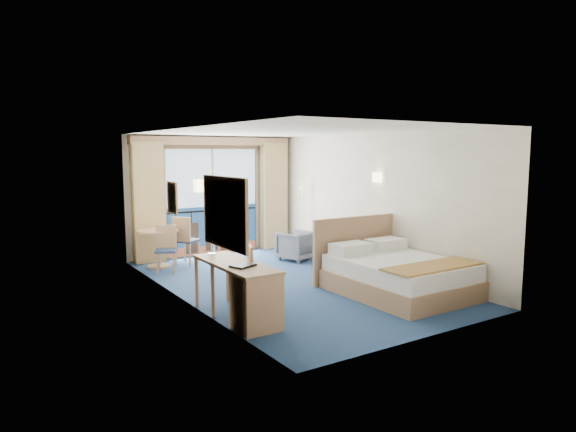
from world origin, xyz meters
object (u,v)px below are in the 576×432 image
object	(u,v)px
bed	(396,274)
armchair	(296,246)
desk	(251,295)
floor_lamp	(303,202)
nightstand	(370,259)
table_chair_a	(185,237)
desk_chair	(258,274)
round_table	(158,239)
table_chair_b	(166,246)

from	to	relation	value
bed	armchair	xyz separation A→B (m)	(0.08, 3.11, -0.01)
bed	desk	xyz separation A→B (m)	(-2.82, -0.17, 0.11)
floor_lamp	nightstand	bearing A→B (deg)	-90.75
desk	table_chair_a	bearing A→B (deg)	80.36
bed	floor_lamp	xyz separation A→B (m)	(0.69, 3.74, 0.85)
nightstand	table_chair_a	world-z (taller)	table_chair_a
floor_lamp	desk_chair	xyz separation A→B (m)	(-3.10, -3.35, -0.62)
table_chair_a	armchair	bearing A→B (deg)	-148.75
desk	round_table	distance (m)	4.23
bed	round_table	bearing A→B (deg)	123.37
armchair	nightstand	bearing A→B (deg)	91.43
nightstand	table_chair_a	size ratio (longest dim) A/B	0.52
bed	armchair	distance (m)	3.11
armchair	table_chair_b	size ratio (longest dim) A/B	0.76
floor_lamp	table_chair_a	size ratio (longest dim) A/B	1.56
desk	armchair	bearing A→B (deg)	48.44
bed	desk	distance (m)	2.83
floor_lamp	table_chair_b	size ratio (longest dim) A/B	1.71
nightstand	armchair	xyz separation A→B (m)	(-0.58, 1.74, 0.05)
nightstand	round_table	xyz separation A→B (m)	(-3.33, 2.69, 0.32)
floor_lamp	round_table	xyz separation A→B (m)	(-3.36, 0.32, -0.60)
round_table	table_chair_b	size ratio (longest dim) A/B	0.94
bed	nightstand	bearing A→B (deg)	64.21
floor_lamp	table_chair_a	distance (m)	2.88
nightstand	floor_lamp	bearing A→B (deg)	89.25
nightstand	bed	bearing A→B (deg)	-115.79
armchair	table_chair_b	xyz separation A→B (m)	(-2.77, 0.44, 0.20)
desk	nightstand	bearing A→B (deg)	23.73
desk	round_table	size ratio (longest dim) A/B	1.99
round_table	armchair	bearing A→B (deg)	-19.08
bed	table_chair_b	world-z (taller)	bed
desk_chair	table_chair_a	size ratio (longest dim) A/B	1.00
table_chair_b	table_chair_a	bearing A→B (deg)	64.48
table_chair_b	desk	bearing A→B (deg)	-68.15
bed	round_table	size ratio (longest dim) A/B	2.60
nightstand	desk	xyz separation A→B (m)	(-3.48, -1.53, 0.18)
desk	bed	bearing A→B (deg)	3.35
desk_chair	round_table	xyz separation A→B (m)	(-0.26, 3.68, 0.02)
round_table	floor_lamp	bearing A→B (deg)	-5.47
desk	table_chair_a	xyz separation A→B (m)	(0.71, 4.21, 0.12)
bed	nightstand	xyz separation A→B (m)	(0.66, 1.36, -0.07)
table_chair_a	table_chair_b	bearing A→B (deg)	95.08
armchair	table_chair_a	size ratio (longest dim) A/B	0.69
floor_lamp	desk_chair	bearing A→B (deg)	-132.76
nightstand	table_chair_b	size ratio (longest dim) A/B	0.57
nightstand	desk_chair	xyz separation A→B (m)	(-3.07, -0.98, 0.30)
armchair	round_table	bearing A→B (deg)	-36.01
armchair	floor_lamp	distance (m)	1.23
round_table	desk	bearing A→B (deg)	-91.99
armchair	desk	size ratio (longest dim) A/B	0.41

